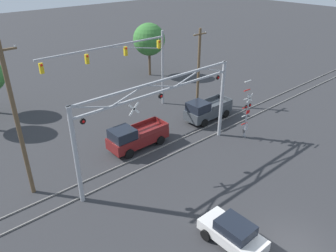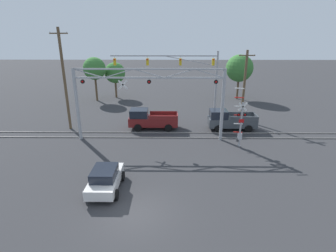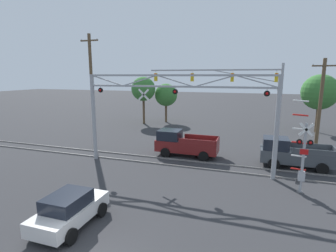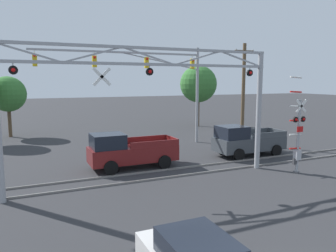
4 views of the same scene
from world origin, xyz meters
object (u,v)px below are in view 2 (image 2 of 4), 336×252
Objects in this scene: traffic_signal_span at (188,70)px; sedan_waiting at (105,179)px; utility_pole_right at (244,85)px; background_tree_beyond_span at (94,69)px; pickup_truck_lead at (151,119)px; background_tree_far_right_verge at (115,73)px; utility_pole_left at (64,79)px; pickup_truck_following at (229,120)px; crossing_gantry at (149,95)px; background_tree_far_left_verge at (239,68)px; crossing_signal_mast at (240,125)px.

traffic_signal_span reaches higher than sedan_waiting.
utility_pole_right is 1.23× the size of background_tree_beyond_span.
pickup_truck_lead is 16.92m from background_tree_far_right_verge.
utility_pole_left is 1.58× the size of background_tree_beyond_span.
pickup_truck_lead is 8.51m from pickup_truck_following.
pickup_truck_lead is 9.87m from utility_pole_left.
background_tree_far_left_verge is (12.67, 17.54, 0.37)m from crossing_gantry.
pickup_truck_following is at bearing -36.29° from background_tree_beyond_span.
crossing_gantry is at bearing -125.85° from background_tree_far_left_verge.
sedan_waiting is (-10.50, -7.18, -1.27)m from crossing_signal_mast.
background_tree_far_right_verge reaches higher than sedan_waiting.
pickup_truck_lead is at bearing -163.35° from utility_pole_right.
background_tree_beyond_span reaches higher than sedan_waiting.
background_tree_far_right_verge is at bearing 82.47° from utility_pole_left.
sedan_waiting is 0.57× the size of background_tree_beyond_span.
background_tree_far_left_verge is at bearing -2.41° from background_tree_far_right_verge.
utility_pole_right is 1.17× the size of background_tree_far_left_verge.
sedan_waiting is 27.92m from background_tree_far_right_verge.
background_tree_far_left_verge is (4.34, 14.58, 3.80)m from pickup_truck_following.
sedan_waiting is 20.28m from utility_pole_right.
background_tree_beyond_span is 3.55m from background_tree_far_right_verge.
crossing_signal_mast reaches higher than pickup_truck_following.
crossing_gantry reaches higher than pickup_truck_lead.
sedan_waiting is at bearing -119.41° from background_tree_far_left_verge.
traffic_signal_span is 1.62× the size of utility_pole_right.
traffic_signal_span is 2.51× the size of pickup_truck_lead.
background_tree_far_left_verge is at bearing 60.59° from sedan_waiting.
utility_pole_left reaches higher than pickup_truck_lead.
pickup_truck_following is 1.34× the size of sedan_waiting.
traffic_signal_span reaches higher than background_tree_far_right_verge.
background_tree_far_left_verge is 19.71m from background_tree_far_right_verge.
pickup_truck_following is at bearing -54.79° from traffic_signal_span.
traffic_signal_span is 8.60m from pickup_truck_following.
crossing_gantry reaches higher than crossing_signal_mast.
crossing_signal_mast is at bearing -12.21° from crossing_gantry.
background_tree_far_right_verge is at bearing 114.20° from pickup_truck_lead.
crossing_gantry is 2.76× the size of pickup_truck_following.
crossing_signal_mast reaches higher than sedan_waiting.
background_tree_far_left_verge is at bearing 79.21° from utility_pole_right.
utility_pole_left is 26.10m from background_tree_far_left_verge.
crossing_gantry is at bearing -148.83° from utility_pole_right.
background_tree_far_right_verge is (-17.55, 11.99, -0.24)m from utility_pole_right.
pickup_truck_following is (0.10, 4.74, -1.04)m from crossing_signal_mast.
crossing_gantry is 3.69× the size of sedan_waiting.
pickup_truck_following is (8.34, 2.96, -3.44)m from crossing_gantry.
utility_pole_left is 1.28× the size of utility_pole_right.
background_tree_far_left_verge is at bearing 33.73° from utility_pole_left.
pickup_truck_lead and pickup_truck_following have the same top height.
background_tree_beyond_span is at bearing 120.75° from crossing_gantry.
background_tree_far_left_verge reaches higher than crossing_signal_mast.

